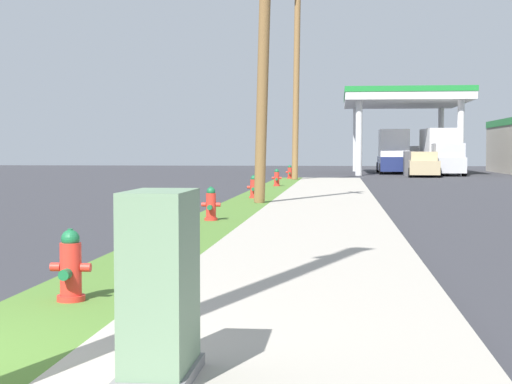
# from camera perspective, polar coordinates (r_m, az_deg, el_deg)

# --- Properties ---
(fire_hydrant_nearest) EXTENTS (0.42, 0.38, 0.74)m
(fire_hydrant_nearest) POSITION_cam_1_polar(r_m,az_deg,el_deg) (8.46, -13.06, -5.39)
(fire_hydrant_nearest) COLOR red
(fire_hydrant_nearest) RESTS_ON grass_verge
(fire_hydrant_second) EXTENTS (0.42, 0.38, 0.74)m
(fire_hydrant_second) POSITION_cam_1_polar(r_m,az_deg,el_deg) (17.66, -3.22, -0.98)
(fire_hydrant_second) COLOR red
(fire_hydrant_second) RESTS_ON grass_verge
(fire_hydrant_third) EXTENTS (0.42, 0.37, 0.74)m
(fire_hydrant_third) POSITION_cam_1_polar(r_m,az_deg,el_deg) (25.86, -0.17, 0.29)
(fire_hydrant_third) COLOR red
(fire_hydrant_third) RESTS_ON grass_verge
(fire_hydrant_fourth) EXTENTS (0.42, 0.37, 0.74)m
(fire_hydrant_fourth) POSITION_cam_1_polar(r_m,az_deg,el_deg) (34.52, 1.49, 0.97)
(fire_hydrant_fourth) COLOR red
(fire_hydrant_fourth) RESTS_ON grass_verge
(fire_hydrant_fifth) EXTENTS (0.42, 0.38, 0.74)m
(fire_hydrant_fifth) POSITION_cam_1_polar(r_m,az_deg,el_deg) (43.58, 2.42, 1.39)
(fire_hydrant_fifth) COLOR red
(fire_hydrant_fifth) RESTS_ON grass_verge
(utility_pole_midground) EXTENTS (0.81, 2.06, 8.39)m
(utility_pole_midground) POSITION_cam_1_polar(r_m,az_deg,el_deg) (23.05, 0.53, 9.80)
(utility_pole_midground) COLOR olive
(utility_pole_midground) RESTS_ON grass_verge
(utility_pole_background) EXTENTS (0.77, 1.29, 10.30)m
(utility_pole_background) POSITION_cam_1_polar(r_m,az_deg,el_deg) (42.52, 2.89, 7.97)
(utility_pole_background) COLOR olive
(utility_pole_background) RESTS_ON grass_verge
(utility_cabinet) EXTENTS (0.47, 0.82, 1.28)m
(utility_cabinet) POSITION_cam_1_polar(r_m,az_deg,el_deg) (5.47, -6.84, -7.04)
(utility_cabinet) COLOR slate
(utility_cabinet) RESTS_ON sidewalk_slab
(car_tan_by_near_pump) EXTENTS (2.18, 4.60, 1.57)m
(car_tan_by_near_pump) POSITION_cam_1_polar(r_m,az_deg,el_deg) (51.33, 11.84, 1.88)
(car_tan_by_near_pump) COLOR tan
(car_tan_by_near_pump) RESTS_ON ground
(truck_navy_at_forecourt) EXTENTS (2.19, 6.42, 3.11)m
(truck_navy_at_forecourt) POSITION_cam_1_polar(r_m,az_deg,el_deg) (57.92, 9.73, 2.78)
(truck_navy_at_forecourt) COLOR navy
(truck_navy_at_forecourt) RESTS_ON ground
(truck_white_on_apron) EXTENTS (2.32, 5.48, 1.97)m
(truck_white_on_apron) POSITION_cam_1_polar(r_m,az_deg,el_deg) (62.18, 10.58, 2.25)
(truck_white_on_apron) COLOR white
(truck_white_on_apron) RESTS_ON ground
(truck_silver_at_far_bay) EXTENTS (2.55, 6.53, 3.11)m
(truck_silver_at_far_bay) POSITION_cam_1_polar(r_m,az_deg,el_deg) (54.92, 13.01, 2.73)
(truck_silver_at_far_bay) COLOR #BCBCC1
(truck_silver_at_far_bay) RESTS_ON ground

